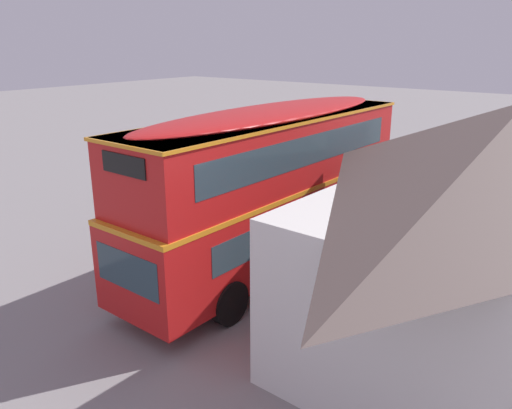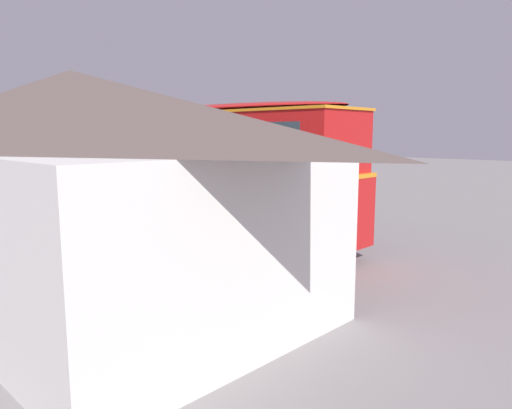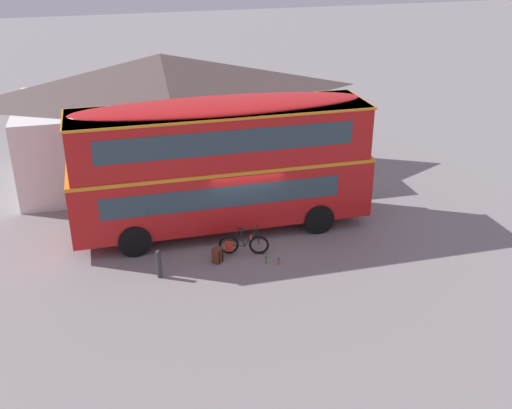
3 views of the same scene
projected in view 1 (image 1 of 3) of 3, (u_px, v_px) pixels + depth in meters
The scene contains 8 objects.
ground_plane at pixel (246, 268), 15.30m from camera, with size 120.00×120.00×0.00m, color gray.
double_decker_bus at pixel (272, 182), 14.62m from camera, with size 10.54×2.84×4.79m.
touring_bicycle at pixel (217, 241), 16.35m from camera, with size 1.64×0.65×1.02m.
backpack_on_ground at pixel (229, 233), 17.24m from camera, with size 0.41×0.40×0.57m.
water_bottle_green_metal at pixel (186, 248), 16.45m from camera, with size 0.08×0.08×0.23m.
water_bottle_red_squeeze at pixel (174, 251), 16.27m from camera, with size 0.07×0.07×0.22m.
pub_building at pixel (511, 211), 11.96m from camera, with size 12.56×6.81×5.26m.
kerb_bollard at pixel (254, 210), 18.89m from camera, with size 0.16×0.16×0.97m.
Camera 1 is at (10.92, 8.71, 6.54)m, focal length 35.74 mm.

